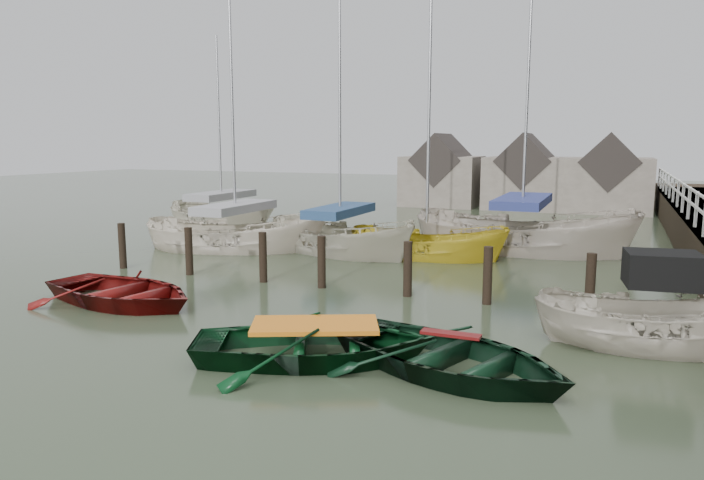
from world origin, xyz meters
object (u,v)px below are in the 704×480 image
at_px(rowboat_red, 123,304).
at_px(sailboat_b, 340,251).
at_px(sailboat_d, 521,250).
at_px(sailboat_c, 426,256).
at_px(rowboat_green, 315,360).
at_px(rowboat_dkgreen, 450,374).
at_px(sailboat_e, 222,229).
at_px(motorboat, 657,344).
at_px(sailboat_a, 236,248).

distance_m(rowboat_red, sailboat_b, 8.73).
relative_size(sailboat_b, sailboat_d, 0.97).
bearing_deg(sailboat_c, rowboat_green, -173.39).
distance_m(rowboat_dkgreen, sailboat_e, 19.01).
xyz_separation_m(rowboat_green, sailboat_e, (-11.25, 13.51, 0.06)).
relative_size(rowboat_red, motorboat, 0.93).
xyz_separation_m(sailboat_b, sailboat_d, (5.83, 2.78, -0.01)).
bearing_deg(rowboat_dkgreen, sailboat_d, 22.91).
height_order(rowboat_green, sailboat_c, sailboat_c).
bearing_deg(sailboat_d, sailboat_e, 92.62).
relative_size(sailboat_a, sailboat_b, 0.97).
bearing_deg(motorboat, sailboat_d, 13.89).
bearing_deg(rowboat_red, motorboat, -74.80).
relative_size(sailboat_d, sailboat_e, 1.24).
distance_m(rowboat_green, sailboat_c, 10.66).
bearing_deg(rowboat_green, sailboat_c, -19.33).
height_order(sailboat_a, sailboat_d, sailboat_d).
distance_m(sailboat_a, sailboat_d, 10.23).
bearing_deg(sailboat_e, sailboat_b, -93.89).
xyz_separation_m(rowboat_dkgreen, sailboat_a, (-10.18, 9.08, 0.06)).
bearing_deg(sailboat_d, sailboat_b, 120.37).
distance_m(sailboat_a, sailboat_b, 3.84).
relative_size(rowboat_red, sailboat_a, 0.39).
height_order(rowboat_green, rowboat_dkgreen, same).
relative_size(rowboat_red, sailboat_b, 0.37).
distance_m(rowboat_red, motorboat, 11.75).
relative_size(rowboat_dkgreen, sailboat_e, 0.45).
distance_m(sailboat_d, sailboat_e, 13.03).
bearing_deg(rowboat_dkgreen, sailboat_b, 53.06).
xyz_separation_m(rowboat_red, sailboat_a, (-1.79, 7.64, 0.06)).
xyz_separation_m(sailboat_a, sailboat_e, (-3.46, 4.16, -0.00)).
height_order(rowboat_red, sailboat_a, sailboat_a).
height_order(rowboat_red, sailboat_b, sailboat_b).
bearing_deg(rowboat_dkgreen, rowboat_green, 116.45).
relative_size(rowboat_dkgreen, sailboat_c, 0.42).
relative_size(sailboat_c, sailboat_d, 0.86).
bearing_deg(sailboat_d, sailboat_a, 115.75).
bearing_deg(rowboat_dkgreen, rowboat_red, 100.37).
bearing_deg(sailboat_d, rowboat_green, 177.10).
bearing_deg(rowboat_green, sailboat_e, 14.95).
bearing_deg(sailboat_b, sailboat_c, -63.39).
height_order(sailboat_c, sailboat_e, sailboat_c).
distance_m(rowboat_red, rowboat_green, 6.24).
height_order(sailboat_c, sailboat_d, sailboat_d).
bearing_deg(rowboat_dkgreen, sailboat_a, 68.40).
distance_m(sailboat_b, sailboat_e, 7.91).
distance_m(motorboat, sailboat_b, 12.09).
xyz_separation_m(rowboat_green, sailboat_d, (1.78, 12.99, 0.06)).
bearing_deg(sailboat_b, motorboat, -107.20).
height_order(rowboat_green, sailboat_d, sailboat_d).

